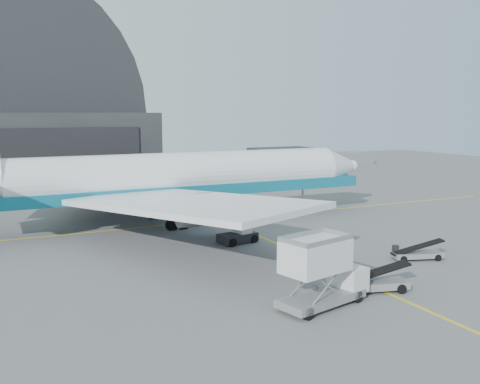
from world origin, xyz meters
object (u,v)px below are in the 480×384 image
airliner (166,178)px  pushback_tug (238,236)px  belt_loader_b (416,254)px  belt_loader_a (371,283)px  catering_truck (321,272)px

airliner → pushback_tug: size_ratio=13.20×
pushback_tug → belt_loader_b: (10.69, -11.70, -0.10)m
airliner → belt_loader_b: (14.02, -22.69, -4.50)m
pushback_tug → belt_loader_a: (2.12, -16.37, -0.01)m
belt_loader_a → belt_loader_b: (8.57, 4.68, -0.09)m
catering_truck → belt_loader_b: bearing=8.9°
airliner → catering_truck: airliner is taller
airliner → pushback_tug: (3.33, -11.00, -4.39)m
airliner → catering_truck: 28.39m
catering_truck → belt_loader_b: size_ratio=1.52×
belt_loader_b → belt_loader_a: bearing=-133.9°
pushback_tug → belt_loader_b: bearing=-59.1°
catering_truck → pushback_tug: size_ratio=1.74×
catering_truck → belt_loader_b: 14.46m
pushback_tug → belt_loader_a: size_ratio=0.73×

